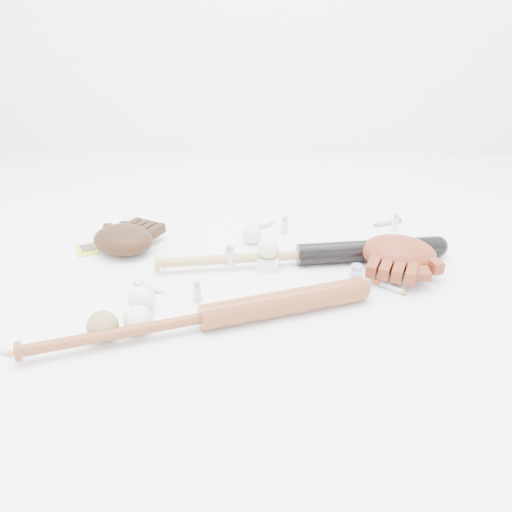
{
  "coord_description": "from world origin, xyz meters",
  "views": [
    {
      "loc": [
        0.01,
        -1.37,
        0.78
      ],
      "look_at": [
        -0.01,
        0.05,
        0.06
      ],
      "focal_mm": 35.0,
      "sensor_mm": 36.0,
      "label": 1
    }
  ],
  "objects_px": {
    "bat_wood": "(204,318)",
    "glove_dark": "(123,239)",
    "bat_dark": "(301,255)",
    "pedestal": "(268,263)"
  },
  "relations": [
    {
      "from": "bat_dark",
      "to": "glove_dark",
      "type": "height_order",
      "value": "glove_dark"
    },
    {
      "from": "glove_dark",
      "to": "pedestal",
      "type": "height_order",
      "value": "glove_dark"
    },
    {
      "from": "bat_dark",
      "to": "glove_dark",
      "type": "bearing_deg",
      "value": 163.33
    },
    {
      "from": "bat_wood",
      "to": "glove_dark",
      "type": "distance_m",
      "value": 0.57
    },
    {
      "from": "glove_dark",
      "to": "bat_dark",
      "type": "bearing_deg",
      "value": 18.55
    },
    {
      "from": "pedestal",
      "to": "bat_dark",
      "type": "bearing_deg",
      "value": 13.46
    },
    {
      "from": "glove_dark",
      "to": "pedestal",
      "type": "xyz_separation_m",
      "value": [
        0.51,
        -0.11,
        -0.03
      ]
    },
    {
      "from": "bat_wood",
      "to": "glove_dark",
      "type": "bearing_deg",
      "value": 106.34
    },
    {
      "from": "glove_dark",
      "to": "bat_wood",
      "type": "bearing_deg",
      "value": -27.44
    },
    {
      "from": "bat_dark",
      "to": "pedestal",
      "type": "bearing_deg",
      "value": -175.16
    }
  ]
}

